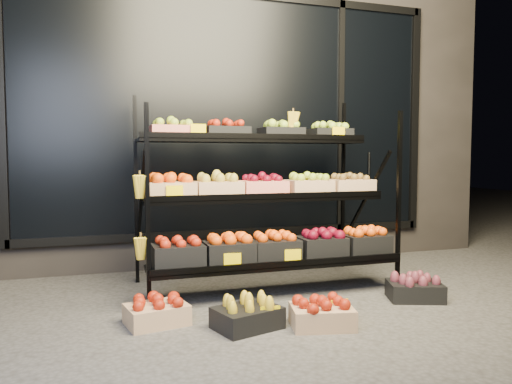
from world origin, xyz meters
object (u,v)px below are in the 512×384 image
object	(u,v)px
display_rack	(265,197)
floor_crate_midleft	(247,314)
floor_crate_left	(157,311)
floor_crate_midright	(322,313)

from	to	relation	value
display_rack	floor_crate_midleft	xyz separation A→B (m)	(-0.44, -0.91, -0.69)
floor_crate_left	floor_crate_midleft	distance (m)	0.61
floor_crate_midleft	display_rack	bearing A→B (deg)	47.43
display_rack	floor_crate_midright	bearing A→B (deg)	-88.08
floor_crate_left	floor_crate_midleft	size ratio (longest dim) A/B	0.92
floor_crate_left	floor_crate_midleft	world-z (taller)	floor_crate_midleft
display_rack	floor_crate_midright	size ratio (longest dim) A/B	4.78
display_rack	floor_crate_left	world-z (taller)	display_rack
display_rack	floor_crate_midright	world-z (taller)	display_rack
display_rack	floor_crate_left	size ratio (longest dim) A/B	4.96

